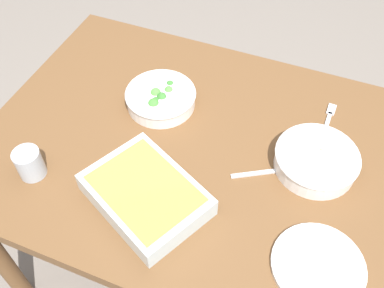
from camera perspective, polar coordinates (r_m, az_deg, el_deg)
ground_plane at (r=1.89m, az=-0.00°, el=-14.44°), size 6.00×6.00×0.00m
dining_table at (r=1.33m, az=-0.00°, el=-2.47°), size 1.20×0.90×0.74m
stew_bowl at (r=1.23m, az=15.79°, el=-1.97°), size 0.23×0.23×0.06m
broccoli_bowl at (r=1.35m, az=-4.08°, el=6.02°), size 0.22×0.22×0.06m
baking_dish at (r=1.13m, az=-6.03°, el=-6.45°), size 0.37×0.33×0.06m
drink_cup at (r=1.25m, az=-20.26°, el=-2.48°), size 0.07×0.07×0.08m
side_plate at (r=1.10m, az=16.03°, el=-14.92°), size 0.22×0.22×0.01m
spoon_by_stew at (r=1.22m, az=10.29°, el=-3.47°), size 0.16×0.11×0.01m
fork_on_table at (r=1.38m, az=17.19°, el=2.86°), size 0.02×0.18×0.01m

